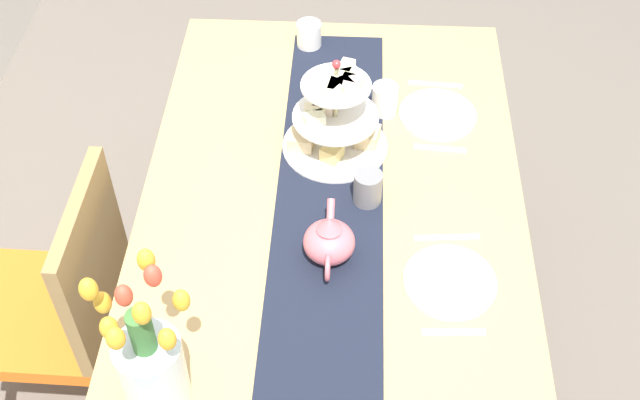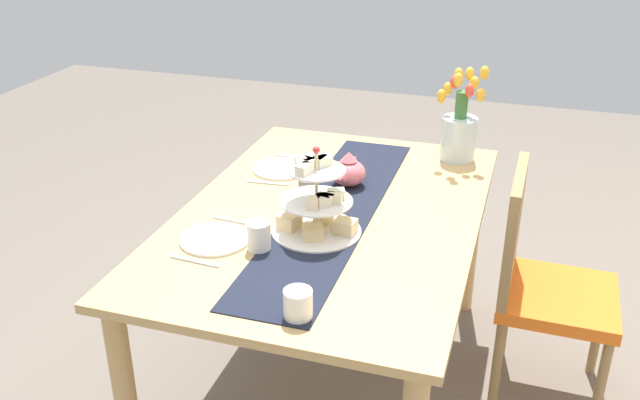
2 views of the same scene
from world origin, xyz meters
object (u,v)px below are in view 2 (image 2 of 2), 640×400
fork_right (233,220)px  mug_grey (309,191)px  fork_left (293,156)px  chair_left (540,278)px  tulip_vase (459,128)px  knife_right (195,261)px  knife_left (268,183)px  tiered_cake_stand (317,205)px  cream_jug (298,304)px  teapot (349,172)px  dinner_plate_left (281,169)px  mug_white_text (259,236)px  dining_table (331,237)px  dinner_plate_right (215,239)px

fork_right → mug_grey: mug_grey is taller
fork_left → chair_left: bearing=77.5°
tulip_vase → fork_left: tulip_vase is taller
fork_right → knife_right: bearing=0.0°
chair_left → tulip_vase: 0.69m
knife_left → knife_right: size_ratio=1.00×
tiered_cake_stand → knife_left: 0.46m
cream_jug → teapot: bearing=-173.4°
cream_jug → knife_left: size_ratio=0.50×
dinner_plate_left → knife_left: 0.15m
cream_jug → mug_white_text: mug_white_text is taller
dining_table → chair_left: (-0.22, 0.74, -0.16)m
cream_jug → fork_left: cream_jug is taller
teapot → knife_right: bearing=-23.3°
mug_white_text → knife_left: bearing=-161.8°
cream_jug → fork_left: bearing=-159.8°
knife_right → mug_white_text: mug_white_text is taller
dinner_plate_right → mug_white_text: mug_white_text is taller
dining_table → knife_left: bearing=-117.7°
teapot → dinner_plate_right: (0.55, -0.30, -0.05)m
cream_jug → tulip_vase: bearing=168.7°
tiered_cake_stand → dinner_plate_left: size_ratio=1.32×
dining_table → tulip_vase: bearing=150.5°
dinner_plate_left → dining_table: bearing=44.8°
dinner_plate_right → knife_right: (0.15, 0.00, -0.00)m
chair_left → dinner_plate_right: 1.20m
dining_table → tulip_vase: size_ratio=3.89×
dinner_plate_right → chair_left: bearing=117.2°
knife_left → tulip_vase: bearing=125.9°
dining_table → chair_left: bearing=106.2°
tiered_cake_stand → fork_left: bearing=-153.9°
chair_left → cream_jug: 1.12m
dining_table → mug_grey: bearing=-111.3°
mug_grey → dining_table: bearing=68.7°
chair_left → fork_left: 1.10m
knife_left → knife_right: same height
mug_white_text → dinner_plate_right: bearing=-93.6°
chair_left → teapot: bearing=-91.2°
tiered_cake_stand → teapot: size_ratio=1.28×
chair_left → knife_right: bearing=-56.8°
dining_table → dinner_plate_right: 0.45m
dining_table → tiered_cake_stand: 0.27m
cream_jug → knife_left: (-0.80, -0.40, -0.04)m
teapot → dinner_plate_left: (-0.07, -0.30, -0.05)m
chair_left → tulip_vase: (-0.42, -0.38, 0.40)m
dining_table → teapot: bearing=180.0°
dining_table → knife_left: knife_left is taller
dinner_plate_left → tiered_cake_stand: bearing=32.6°
dinner_plate_left → knife_right: dinner_plate_left is taller
fork_right → knife_right: same height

